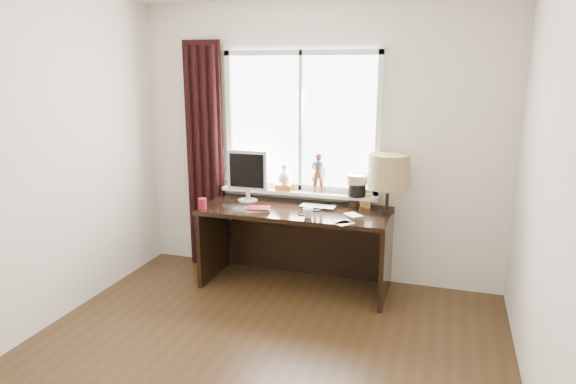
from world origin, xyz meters
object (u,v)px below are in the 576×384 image
(laptop, at_px, (318,207))
(desk, at_px, (298,231))
(red_cup, at_px, (202,204))
(mug, at_px, (308,213))
(table_lamp, at_px, (388,172))
(monitor, at_px, (247,173))

(laptop, bearing_deg, desk, 177.49)
(laptop, bearing_deg, red_cup, -159.43)
(laptop, xyz_separation_m, mug, (-0.01, -0.32, 0.03))
(laptop, distance_m, table_lamp, 0.70)
(red_cup, relative_size, monitor, 0.20)
(mug, height_order, monitor, monitor)
(laptop, bearing_deg, table_lamp, 6.06)
(laptop, height_order, mug, mug)
(mug, bearing_deg, table_lamp, 30.59)
(desk, relative_size, monitor, 3.47)
(laptop, bearing_deg, mug, -89.86)
(desk, height_order, table_lamp, table_lamp)
(red_cup, height_order, table_lamp, table_lamp)
(red_cup, bearing_deg, desk, 23.77)
(mug, relative_size, table_lamp, 0.18)
(desk, distance_m, table_lamp, 1.00)
(red_cup, distance_m, monitor, 0.53)
(mug, bearing_deg, desk, 118.71)
(laptop, xyz_separation_m, desk, (-0.19, 0.01, -0.26))
(laptop, distance_m, monitor, 0.75)
(red_cup, distance_m, desk, 0.92)
(desk, bearing_deg, table_lamp, 2.27)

